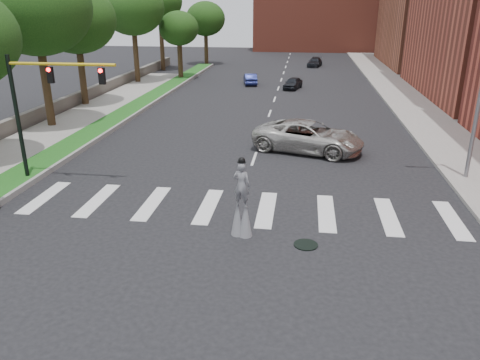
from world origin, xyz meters
TOP-DOWN VIEW (x-y plane):
  - ground_plane at (0.00, 0.00)m, footprint 160.00×160.00m
  - grass_median at (-11.50, 20.00)m, footprint 2.00×60.00m
  - median_curb at (-10.45, 20.00)m, footprint 0.20×60.00m
  - sidewalk_left at (-14.50, 10.00)m, footprint 4.00×60.00m
  - sidewalk_right at (12.50, 25.00)m, footprint 5.00×90.00m
  - stone_wall at (-17.00, 22.00)m, footprint 0.50×56.00m
  - manhole at (3.00, -2.00)m, footprint 0.90×0.90m
  - building_backdrop at (6.00, 78.00)m, footprint 26.00×14.00m
  - traffic_signal at (-9.78, 3.00)m, footprint 5.30×0.23m
  - stilt_performer at (0.53, -1.50)m, footprint 0.83×0.59m
  - suv_crossing at (3.07, 9.92)m, footprint 7.18×4.79m
  - car_near at (1.51, 31.91)m, footprint 2.23×3.75m
  - car_mid at (-3.23, 34.18)m, footprint 1.97×3.85m
  - car_far at (4.04, 50.89)m, footprint 2.42×4.36m
  - tree_2 at (-15.29, 13.37)m, footprint 7.47×7.47m
  - tree_3 at (-16.22, 20.91)m, footprint 6.59×6.59m
  - tree_4 at (-15.83, 33.41)m, footprint 6.75×6.75m
  - tree_5 at (-16.17, 44.45)m, footprint 5.81×5.81m
  - tree_6 at (-11.81, 37.00)m, footprint 4.53×4.53m
  - tree_7 at (-11.61, 51.14)m, footprint 5.58×5.58m

SIDE VIEW (x-z plane):
  - ground_plane at x=0.00m, z-range 0.00..0.00m
  - manhole at x=3.00m, z-range 0.00..0.04m
  - sidewalk_left at x=-14.50m, z-range 0.00..0.18m
  - sidewalk_right at x=12.50m, z-range 0.00..0.18m
  - grass_median at x=-11.50m, z-range 0.00..0.25m
  - median_curb at x=-10.45m, z-range 0.00..0.28m
  - stone_wall at x=-17.00m, z-range 0.00..1.10m
  - car_far at x=4.04m, z-range 0.00..1.20m
  - car_near at x=1.51m, z-range 0.00..1.20m
  - car_mid at x=-3.23m, z-range 0.00..1.21m
  - suv_crossing at x=3.07m, z-range 0.00..1.83m
  - stilt_performer at x=0.53m, z-range -0.30..2.86m
  - traffic_signal at x=-9.78m, z-range 1.05..7.25m
  - tree_6 at x=-11.81m, z-range 1.84..9.50m
  - tree_7 at x=-11.61m, z-range 1.95..10.67m
  - tree_3 at x=-16.22m, z-range 2.17..12.17m
  - tree_4 at x=-15.83m, z-range 2.51..13.33m
  - tree_2 at x=-15.29m, z-range 2.47..13.83m
  - tree_5 at x=-16.17m, z-range 3.03..14.15m
  - building_backdrop at x=6.00m, z-range 0.00..18.00m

